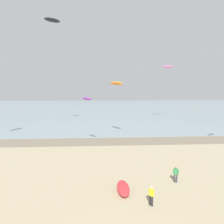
{
  "coord_description": "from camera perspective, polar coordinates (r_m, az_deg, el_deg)",
  "views": [
    {
      "loc": [
        -1.89,
        -10.87,
        10.51
      ],
      "look_at": [
        -0.55,
        13.1,
        7.0
      ],
      "focal_mm": 36.54,
      "sensor_mm": 36.0,
      "label": 1
    }
  ],
  "objects": [
    {
      "name": "kite_aloft_3",
      "position": [
        45.76,
        -14.72,
        21.35
      ],
      "size": [
        3.18,
        3.36,
        0.84
      ],
      "primitive_type": "ellipsoid",
      "rotation": [
        -0.29,
        0.0,
        0.84
      ],
      "color": "black"
    },
    {
      "name": "kite_aloft_4",
      "position": [
        33.69,
        -6.28,
        3.35
      ],
      "size": [
        1.94,
        2.29,
        0.6
      ],
      "primitive_type": "ellipsoid",
      "rotation": [
        -0.39,
        0.0,
        5.33
      ],
      "color": "purple"
    },
    {
      "name": "sea",
      "position": [
        75.73,
        -1.75,
        0.38
      ],
      "size": [
        160.0,
        70.0,
        0.1
      ],
      "primitive_type": "cube",
      "color": "#7F939E",
      "rests_on": "ground"
    },
    {
      "name": "kite_aloft_0",
      "position": [
        55.53,
        13.76,
        10.99
      ],
      "size": [
        2.71,
        1.45,
        0.44
      ],
      "primitive_type": "ellipsoid",
      "rotation": [
        -0.03,
        0.0,
        2.89
      ],
      "color": "#E54C99"
    },
    {
      "name": "person_by_waterline",
      "position": [
        24.91,
        15.67,
        -14.65
      ],
      "size": [
        0.49,
        0.38,
        1.71
      ],
      "color": "#383842",
      "rests_on": "ground"
    },
    {
      "name": "kite_aloft_5",
      "position": [
        38.4,
        1.07,
        7.19
      ],
      "size": [
        2.62,
        3.22,
        0.81
      ],
      "primitive_type": "ellipsoid",
      "rotation": [
        -0.35,
        0.0,
        5.28
      ],
      "color": "orange"
    },
    {
      "name": "person_nearest_camera",
      "position": [
        20.4,
        9.79,
        -19.85
      ],
      "size": [
        0.41,
        0.45,
        1.71
      ],
      "color": "#232328",
      "rests_on": "ground"
    },
    {
      "name": "wet_sand_strip",
      "position": [
        38.89,
        -0.31,
        -7.35
      ],
      "size": [
        120.0,
        5.16,
        0.01
      ],
      "primitive_type": "cube",
      "color": "#7A6D59",
      "rests_on": "ground"
    },
    {
      "name": "grounded_kite",
      "position": [
        22.61,
        2.8,
        -18.49
      ],
      "size": [
        1.15,
        3.18,
        0.63
      ],
      "primitive_type": "ellipsoid",
      "rotation": [
        0.0,
        0.0,
        4.72
      ],
      "color": "red",
      "rests_on": "ground"
    }
  ]
}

